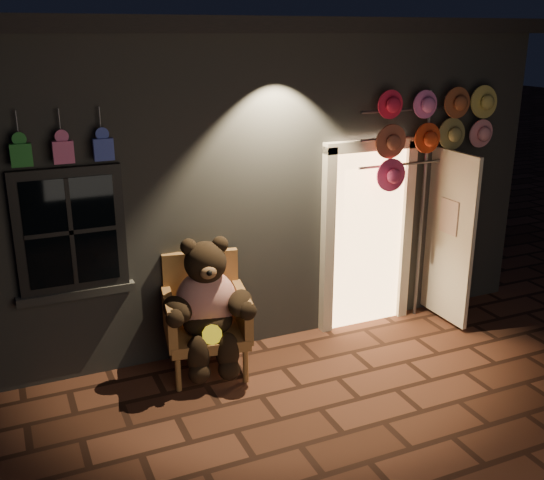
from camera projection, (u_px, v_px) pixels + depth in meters
ground at (320, 409)px, 5.87m from camera, size 60.00×60.00×0.00m
shop_building at (188, 152)px, 8.80m from camera, size 7.30×5.95×3.51m
wicker_armchair at (205, 314)px, 6.44m from camera, size 0.92×0.86×1.18m
teddy_bear at (208, 305)px, 6.26m from camera, size 0.97×0.82×1.35m
hat_rack at (432, 130)px, 7.05m from camera, size 1.72×0.22×2.73m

